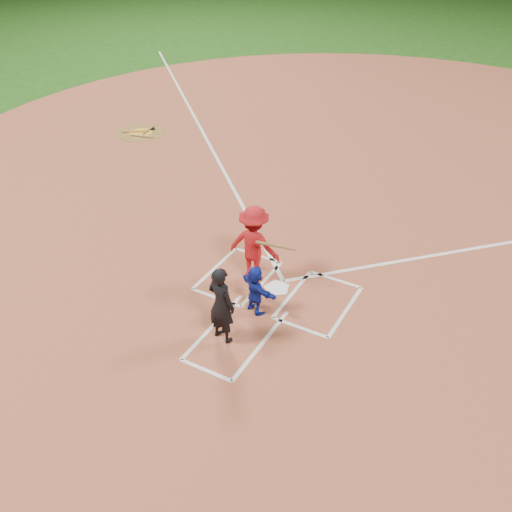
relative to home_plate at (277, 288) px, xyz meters
The scene contains 13 objects.
ground 0.02m from the home_plate, ahead, with size 120.00×120.00×0.00m, color #1C4A12.
home_plate_dirt 6.00m from the home_plate, 90.00° to the left, with size 28.00×28.00×0.01m, color #974931.
home_plate is the anchor object (origin of this frame).
on_deck_circle 9.92m from the home_plate, 145.79° to the left, with size 1.70×1.70×0.01m, color brown.
on_deck_logo 9.92m from the home_plate, 145.79° to the left, with size 0.80×0.80×0.00m, color gold.
on_deck_bat_a 9.95m from the home_plate, 144.11° to the left, with size 0.06×0.06×0.84m, color #905D34.
on_deck_bat_b 10.04m from the home_plate, 146.90° to the left, with size 0.06×0.06×0.84m, color #9D6B39.
on_deck_bat_c 9.51m from the home_plate, 146.27° to the left, with size 0.06×0.06×0.84m, color #A4793C.
bat_weight_donut 9.99m from the home_plate, 143.25° to the left, with size 0.19×0.19×0.05m, color black.
catcher 1.04m from the home_plate, 92.68° to the right, with size 1.00×0.32×1.08m, color #13249C.
umpire 2.08m from the home_plate, 95.98° to the right, with size 0.60×0.39×1.64m, color black.
chalk_markings 5.29m from the home_plate, 90.00° to the left, with size 28.35×17.32×0.01m.
batter_at_plate 1.08m from the home_plate, behind, with size 1.57×0.78×1.78m.
Camera 1 is at (4.39, -8.80, 7.52)m, focal length 40.00 mm.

